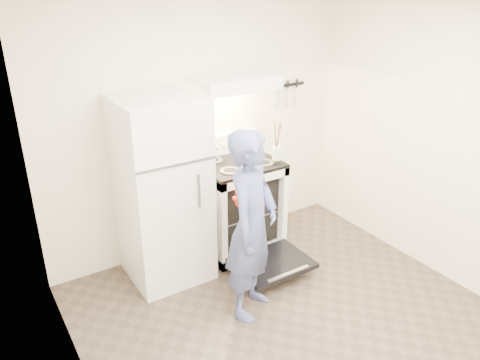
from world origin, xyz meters
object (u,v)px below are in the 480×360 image
Objects in this scene: refrigerator at (163,191)px; dutch_oven at (250,197)px; stove_body at (238,207)px; person at (252,226)px; tea_kettle at (205,150)px.

dutch_oven is (0.57, -0.56, 0.02)m from refrigerator.
refrigerator is 0.90m from stove_body.
dutch_oven is (0.19, 0.31, 0.08)m from person.
tea_kettle is (0.52, 0.15, 0.24)m from refrigerator.
refrigerator reaches higher than person.
refrigerator is 5.17× the size of dutch_oven.
refrigerator is at bearing 77.52° from person.
stove_body is at bearing 1.77° from refrigerator.
tea_kettle is 0.74m from dutch_oven.
dutch_oven reaches higher than stove_body.
person is (0.38, -0.87, -0.06)m from refrigerator.
person is at bearing -66.67° from refrigerator.
person is at bearing -97.90° from tea_kettle.
stove_body is 0.71m from tea_kettle.
refrigerator reaches higher than tea_kettle.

